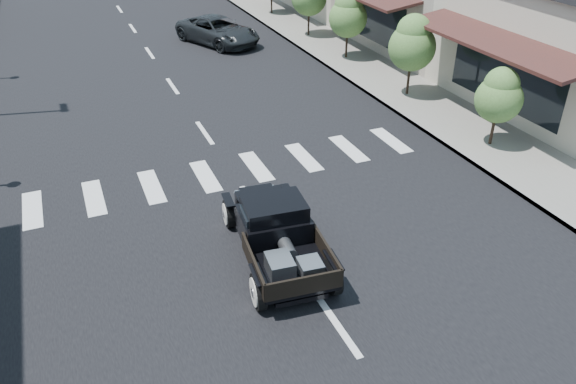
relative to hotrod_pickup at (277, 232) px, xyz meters
name	(u,v)px	position (x,y,z in m)	size (l,w,h in m)	color
ground	(281,244)	(0.30, 0.48, -0.75)	(120.00, 120.00, 0.00)	black
road	(158,65)	(0.30, 15.48, -0.74)	(14.00, 80.00, 0.02)	black
road_markings	(184,103)	(0.30, 10.48, -0.75)	(12.00, 60.00, 0.06)	silver
sidewalk_right	(325,44)	(8.80, 15.48, -0.67)	(3.00, 80.00, 0.15)	gray
small_tree_a	(497,108)	(8.60, 2.81, 0.63)	(1.47, 1.47, 2.46)	#4B7535
small_tree_b	(411,57)	(8.60, 7.71, 0.89)	(1.79, 1.79, 2.98)	#4B7535
small_tree_c	(347,26)	(8.60, 12.87, 0.85)	(1.73, 1.73, 2.89)	#4B7535
small_tree_d	(309,5)	(8.60, 17.11, 0.93)	(1.83, 1.83, 3.05)	#4B7535
hotrod_pickup	(277,232)	(0.00, 0.00, 0.00)	(2.01, 4.32, 1.50)	black
second_car	(218,31)	(3.87, 17.75, -0.09)	(2.20, 4.76, 1.32)	black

